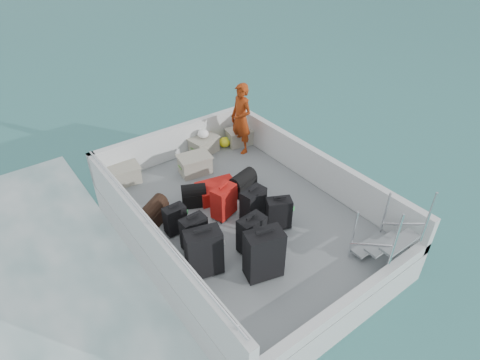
% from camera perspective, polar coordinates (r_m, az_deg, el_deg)
% --- Properties ---
extents(ground, '(160.00, 160.00, 0.00)m').
position_cam_1_polar(ground, '(7.55, 0.38, -8.52)').
color(ground, '#195857').
rests_on(ground, ground).
extents(ferry_hull, '(3.60, 5.00, 0.60)m').
position_cam_1_polar(ferry_hull, '(7.34, 0.39, -6.83)').
color(ferry_hull, silver).
rests_on(ferry_hull, ground).
extents(deck, '(3.30, 4.70, 0.02)m').
position_cam_1_polar(deck, '(7.14, 0.40, -4.98)').
color(deck, slate).
rests_on(deck, ferry_hull).
extents(deck_fittings, '(3.60, 5.00, 0.90)m').
position_cam_1_polar(deck_fittings, '(6.88, 4.33, -2.81)').
color(deck_fittings, silver).
rests_on(deck_fittings, deck).
extents(suitcase_0, '(0.58, 0.42, 0.80)m').
position_cam_1_polar(suitcase_0, '(5.91, -5.14, -10.28)').
color(suitcase_0, black).
rests_on(suitcase_0, deck).
extents(suitcase_1, '(0.40, 0.24, 0.60)m').
position_cam_1_polar(suitcase_1, '(6.37, -6.56, -7.53)').
color(suitcase_1, black).
rests_on(suitcase_1, deck).
extents(suitcase_2, '(0.35, 0.21, 0.52)m').
position_cam_1_polar(suitcase_2, '(6.71, -9.20, -5.61)').
color(suitcase_2, black).
rests_on(suitcase_2, deck).
extents(suitcase_3, '(0.61, 0.45, 0.82)m').
position_cam_1_polar(suitcase_3, '(5.85, 3.41, -10.58)').
color(suitcase_3, black).
rests_on(suitcase_3, deck).
extents(suitcase_4, '(0.45, 0.29, 0.63)m').
position_cam_1_polar(suitcase_4, '(6.29, 1.64, -7.73)').
color(suitcase_4, black).
rests_on(suitcase_4, deck).
extents(suitcase_5, '(0.49, 0.38, 0.60)m').
position_cam_1_polar(suitcase_5, '(6.93, -2.33, -3.10)').
color(suitcase_5, '#B41B0D').
rests_on(suitcase_5, deck).
extents(suitcase_6, '(0.47, 0.40, 0.57)m').
position_cam_1_polar(suitcase_6, '(6.74, 5.52, -4.76)').
color(suitcase_6, black).
rests_on(suitcase_6, deck).
extents(suitcase_7, '(0.47, 0.32, 0.60)m').
position_cam_1_polar(suitcase_7, '(6.87, 1.88, -3.51)').
color(suitcase_7, black).
rests_on(suitcase_7, deck).
extents(suitcase_8, '(0.80, 0.61, 0.28)m').
position_cam_1_polar(suitcase_8, '(7.46, -3.30, -1.53)').
color(suitcase_8, '#B41B0D').
rests_on(suitcase_8, deck).
extents(duffel_0, '(0.65, 0.56, 0.32)m').
position_cam_1_polar(duffel_0, '(7.04, -12.23, -4.86)').
color(duffel_0, black).
rests_on(duffel_0, deck).
extents(duffel_1, '(0.52, 0.46, 0.32)m').
position_cam_1_polar(duffel_1, '(7.32, -6.56, -2.37)').
color(duffel_1, black).
rests_on(duffel_1, deck).
extents(duffel_2, '(0.58, 0.42, 0.32)m').
position_cam_1_polar(duffel_2, '(7.58, 0.39, -0.62)').
color(duffel_2, black).
rests_on(duffel_2, deck).
extents(crate_0, '(0.58, 0.43, 0.33)m').
position_cam_1_polar(crate_0, '(8.14, -16.01, 0.65)').
color(crate_0, '#9D9B88').
rests_on(crate_0, deck).
extents(crate_1, '(0.67, 0.51, 0.36)m').
position_cam_1_polar(crate_1, '(8.14, -6.42, 2.14)').
color(crate_1, '#9D9B88').
rests_on(crate_1, deck).
extents(crate_2, '(0.63, 0.48, 0.34)m').
position_cam_1_polar(crate_2, '(8.81, -5.16, 4.90)').
color(crate_2, '#9D9B88').
rests_on(crate_2, deck).
extents(crate_3, '(0.61, 0.48, 0.33)m').
position_cam_1_polar(crate_3, '(9.11, -0.05, 6.11)').
color(crate_3, '#9D9B88').
rests_on(crate_3, deck).
extents(yellow_bag, '(0.28, 0.26, 0.22)m').
position_cam_1_polar(yellow_bag, '(9.03, -2.20, 5.41)').
color(yellow_bag, yellow).
rests_on(yellow_bag, deck).
extents(white_bag, '(0.24, 0.24, 0.18)m').
position_cam_1_polar(white_bag, '(8.68, -5.25, 6.39)').
color(white_bag, white).
rests_on(white_bag, crate_2).
extents(passenger, '(0.40, 0.59, 1.54)m').
position_cam_1_polar(passenger, '(8.57, 0.16, 8.69)').
color(passenger, '#C34012').
rests_on(passenger, deck).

